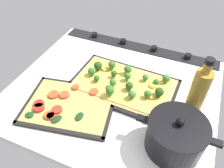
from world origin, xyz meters
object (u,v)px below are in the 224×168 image
Objects in this scene: veggie_pizza_back at (67,105)px; oil_bottle at (198,93)px; baking_tray_front at (123,86)px; cooking_pot at (176,136)px; broccoli_pizza at (124,83)px; baking_tray_back at (70,106)px.

veggie_pizza_back is 1.37× the size of oil_bottle.
veggie_pizza_back is at bearing 49.56° from baking_tray_front.
veggie_pizza_back is 38.67cm from cooking_pot.
cooking_pot is (-23.19, 18.86, 3.58)cm from broccoli_pizza.
oil_bottle is at bearing -160.90° from veggie_pizza_back.
baking_tray_back is at bearing -150.99° from veggie_pizza_back.
oil_bottle is (-40.86, -14.00, 9.71)cm from baking_tray_back.
cooking_pot is (-23.42, 18.63, 5.20)cm from baking_tray_front.
cooking_pot is 1.02× the size of oil_bottle.
broccoli_pizza is 23.44cm from veggie_pizza_back.
veggie_pizza_back is (15.21, 17.81, -0.86)cm from broccoli_pizza.
baking_tray_front is 1.17× the size of baking_tray_back.
cooking_pot is at bearing 78.44° from oil_bottle.
broccoli_pizza is at bearing -7.39° from oil_bottle.
cooking_pot reaches higher than veggie_pizza_back.
baking_tray_front is 23.11cm from veggie_pizza_back.
veggie_pizza_back is 44.88cm from oil_bottle.
veggie_pizza_back is (0.70, 0.39, 0.75)cm from baking_tray_back.
cooking_pot is at bearing 141.50° from baking_tray_front.
broccoli_pizza is 1.64× the size of oil_bottle.
baking_tray_back is (14.28, 17.19, 0.01)cm from baking_tray_front.
veggie_pizza_back is (14.98, 17.58, 0.76)cm from baking_tray_front.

